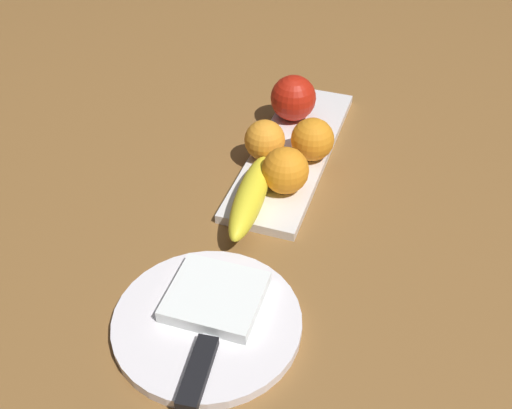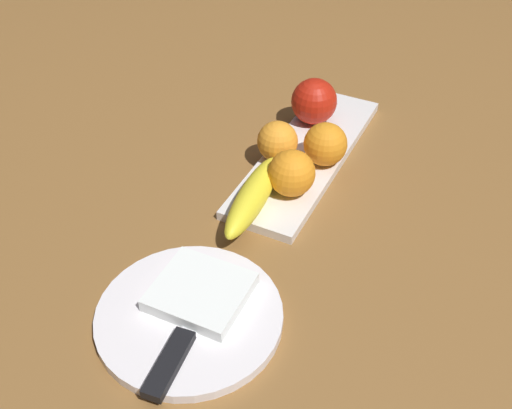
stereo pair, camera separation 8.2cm
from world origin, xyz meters
TOP-DOWN VIEW (x-y plane):
  - ground_plane at (0.00, 0.00)m, footprint 2.40×2.40m
  - fruit_tray at (-0.00, -0.03)m, footprint 0.39×0.12m
  - apple at (0.09, 0.00)m, footprint 0.08×0.08m
  - banana at (-0.16, -0.01)m, footprint 0.19×0.06m
  - orange_near_apple at (-0.04, 0.01)m, footprint 0.06×0.06m
  - orange_near_banana at (-0.01, -0.06)m, footprint 0.07×0.07m
  - orange_center at (-0.10, -0.04)m, footprint 0.07×0.07m
  - dinner_plate at (-0.37, -0.03)m, footprint 0.23×0.23m
  - folded_napkin at (-0.34, -0.03)m, footprint 0.10×0.11m
  - knife at (-0.43, -0.04)m, footprint 0.18×0.04m

SIDE VIEW (x-z plane):
  - ground_plane at x=0.00m, z-range 0.00..0.00m
  - dinner_plate at x=-0.37m, z-range 0.00..0.01m
  - fruit_tray at x=0.00m, z-range 0.00..0.01m
  - knife at x=-0.43m, z-range 0.01..0.02m
  - folded_napkin at x=-0.34m, z-range 0.01..0.03m
  - banana at x=-0.16m, z-range 0.01..0.06m
  - orange_near_apple at x=-0.04m, z-range 0.01..0.08m
  - orange_near_banana at x=-0.01m, z-range 0.01..0.08m
  - orange_center at x=-0.10m, z-range 0.01..0.08m
  - apple at x=0.09m, z-range 0.01..0.09m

